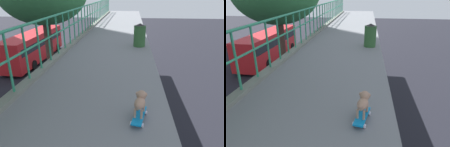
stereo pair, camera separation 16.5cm
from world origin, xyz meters
TOP-DOWN VIEW (x-y plane):
  - car_red_taxi_fifth at (-4.85, 9.55)m, footprint 1.90×4.10m
  - city_bus at (-8.74, 19.62)m, footprint 2.53×11.15m
  - toy_skateboard at (1.99, 0.68)m, footprint 0.27×0.55m
  - small_dog at (2.00, 0.73)m, footprint 0.22×0.40m
  - litter_bin at (2.12, 5.12)m, footprint 0.41×0.41m

SIDE VIEW (x-z plane):
  - car_red_taxi_fifth at x=-4.85m, z-range -0.09..1.31m
  - city_bus at x=-8.74m, z-range 0.22..3.28m
  - toy_skateboard at x=1.99m, z-range 5.52..5.60m
  - small_dog at x=2.00m, z-range 5.62..5.95m
  - litter_bin at x=2.12m, z-range 5.50..6.28m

